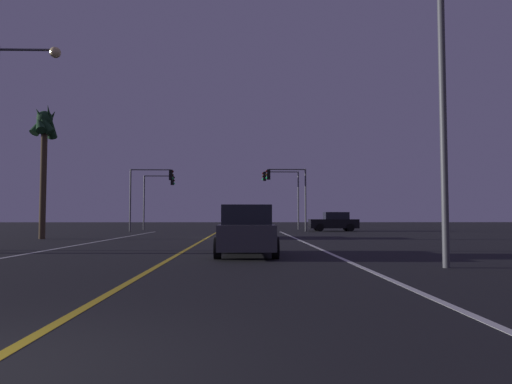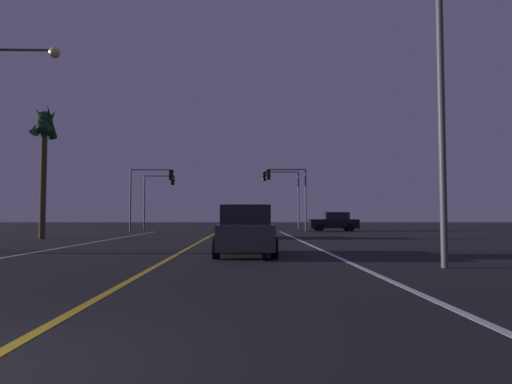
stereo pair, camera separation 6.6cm
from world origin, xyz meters
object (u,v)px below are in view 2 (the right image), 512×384
Objects in this scene: traffic_light_near_right at (287,185)px; street_lamp_left_mid at (10,119)px; car_lead_same_lane at (245,231)px; traffic_light_far_right at (282,186)px; street_lamp_right_near at (423,60)px; traffic_light_far_left at (159,189)px; palm_tree_left_mid at (44,132)px; car_crossing_side at (334,222)px; traffic_light_near_left at (152,185)px; car_ahead_far at (239,225)px.

traffic_light_near_right is 25.76m from street_lamp_left_mid.
street_lamp_left_mid reaches higher than car_lead_same_lane.
street_lamp_left_mid reaches higher than traffic_light_far_right.
car_lead_same_lane is at bearing 83.28° from traffic_light_far_right.
traffic_light_far_left is at bearing -68.81° from street_lamp_right_near.
street_lamp_right_near reaches higher than traffic_light_near_right.
car_lead_same_lane is 0.50× the size of street_lamp_right_near.
palm_tree_left_mid is at bearing 40.33° from traffic_light_near_right.
car_lead_same_lane is 0.53× the size of street_lamp_left_mid.
street_lamp_right_near is (-3.26, -29.62, 4.62)m from car_crossing_side.
traffic_light_near_left is 13.84m from palm_tree_left_mid.
car_crossing_side is 15.48m from car_ahead_far.
street_lamp_left_mid is at bearing -92.81° from traffic_light_near_left.
traffic_light_near_left is 22.32m from street_lamp_left_mid.
traffic_light_near_right reaches higher than car_crossing_side.
traffic_light_far_left is at bearing 15.79° from car_lead_same_lane.
traffic_light_far_right is at bearing 65.10° from street_lamp_left_mid.
traffic_light_near_right is (4.02, 12.12, 3.28)m from car_ahead_far.
traffic_light_near_left is (-11.81, 0.00, -0.02)m from traffic_light_near_right.
street_lamp_right_near is at bearing -162.88° from car_ahead_far.
car_crossing_side is at bearing 53.32° from street_lamp_left_mid.
palm_tree_left_mid is at bearing -105.65° from traffic_light_near_left.
traffic_light_far_right is at bearing 25.00° from traffic_light_near_left.
car_crossing_side is 0.78× the size of traffic_light_near_right.
traffic_light_far_left is at bearing 88.49° from street_lamp_left_mid.
traffic_light_far_right is 34.25m from street_lamp_right_near.
traffic_light_near_right is 13.36m from traffic_light_far_left.
traffic_light_near_right reaches higher than traffic_light_far_left.
traffic_light_near_right is (3.60, 24.84, 3.28)m from car_lead_same_lane.
palm_tree_left_mid is (-2.59, 9.11, 1.11)m from street_lamp_left_mid.
traffic_light_far_right is 24.32m from palm_tree_left_mid.
traffic_light_near_left reaches higher than car_ahead_far.
traffic_light_near_left is 0.68× the size of palm_tree_left_mid.
car_ahead_far is 14.17m from street_lamp_left_mid.
traffic_light_far_right is at bearing -88.15° from street_lamp_right_near.
traffic_light_far_right is 0.72× the size of street_lamp_left_mid.
street_lamp_right_near is (1.11, -34.21, 1.12)m from traffic_light_far_right.
palm_tree_left_mid is (-16.59, 15.56, 0.84)m from street_lamp_right_near.
car_lead_same_lane is 26.95m from car_crossing_side.
traffic_light_far_left is (-12.18, 5.50, -0.11)m from traffic_light_near_right.
traffic_light_near_left is at bearing -86.22° from traffic_light_far_left.
traffic_light_near_right is at bearing 11.75° from car_crossing_side.
traffic_light_far_right is (11.79, 5.50, 0.24)m from traffic_light_near_left.
traffic_light_near_right is 5.50m from traffic_light_far_right.
car_crossing_side is 0.50× the size of street_lamp_right_near.
street_lamp_right_near is at bearing -43.17° from palm_tree_left_mid.
palm_tree_left_mid is (-19.85, -14.06, 5.46)m from car_crossing_side.
car_crossing_side is 0.54× the size of palm_tree_left_mid.
palm_tree_left_mid is (-3.68, -13.16, 2.20)m from traffic_light_near_left.
traffic_light_near_left is 0.94× the size of traffic_light_far_right.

